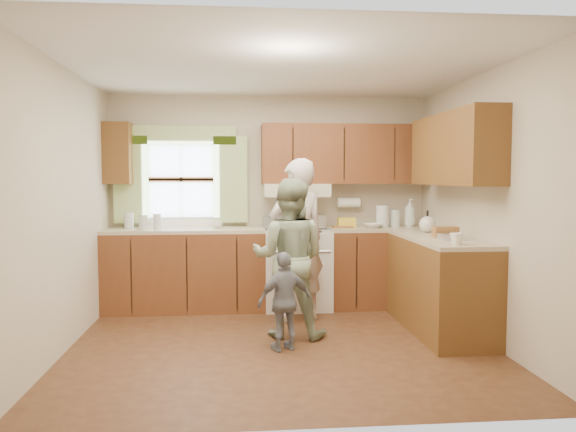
{
  "coord_description": "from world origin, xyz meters",
  "views": [
    {
      "loc": [
        -0.4,
        -5.03,
        1.53
      ],
      "look_at": [
        0.1,
        0.4,
        1.15
      ],
      "focal_mm": 35.0,
      "sensor_mm": 36.0,
      "label": 1
    }
  ],
  "objects": [
    {
      "name": "stove",
      "position": [
        0.3,
        1.44,
        0.47
      ],
      "size": [
        0.76,
        0.67,
        1.07
      ],
      "color": "silver",
      "rests_on": "ground"
    },
    {
      "name": "room",
      "position": [
        0.0,
        0.0,
        1.25
      ],
      "size": [
        3.8,
        3.8,
        3.8
      ],
      "color": "#442315",
      "rests_on": "ground"
    },
    {
      "name": "woman_left",
      "position": [
        0.24,
        0.85,
        0.86
      ],
      "size": [
        0.73,
        0.61,
        1.72
      ],
      "primitive_type": "imported",
      "rotation": [
        0.0,
        0.0,
        3.5
      ],
      "color": "beige",
      "rests_on": "ground"
    },
    {
      "name": "woman_right",
      "position": [
        0.1,
        0.27,
        0.76
      ],
      "size": [
        0.87,
        0.76,
        1.52
      ],
      "primitive_type": "imported",
      "rotation": [
        0.0,
        0.0,
        2.86
      ],
      "color": "#284328",
      "rests_on": "ground"
    },
    {
      "name": "kitchen_fixtures",
      "position": [
        0.61,
        1.08,
        0.84
      ],
      "size": [
        3.8,
        2.25,
        2.15
      ],
      "color": "#45200E",
      "rests_on": "ground"
    },
    {
      "name": "child",
      "position": [
        0.02,
        -0.17,
        0.44
      ],
      "size": [
        0.55,
        0.38,
        0.87
      ],
      "primitive_type": "imported",
      "rotation": [
        0.0,
        0.0,
        3.49
      ],
      "color": "gray",
      "rests_on": "ground"
    }
  ]
}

